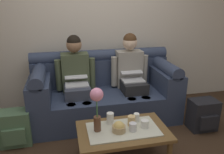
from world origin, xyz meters
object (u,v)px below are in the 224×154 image
object	(u,v)px
cup_near_left	(133,127)
backpack_right	(203,115)
coffee_table	(123,133)
cup_far_right	(110,118)
couch	(104,93)
cup_near_right	(145,124)
cup_far_left	(136,118)
person_left	(76,77)
snack_bowl	(119,128)
person_right	(131,73)
backpack_left	(16,128)
cup_far_center	(131,121)
flower_vase	(97,103)

from	to	relation	value
cup_near_left	backpack_right	distance (m)	1.24
coffee_table	cup_far_right	bearing A→B (deg)	128.80
couch	cup_near_right	world-z (taller)	couch
coffee_table	cup_near_right	distance (m)	0.25
cup_near_left	cup_near_right	xyz separation A→B (m)	(0.14, 0.03, -0.00)
cup_far_right	cup_far_left	bearing A→B (deg)	-3.64
person_left	coffee_table	distance (m)	1.15
snack_bowl	cup_near_left	size ratio (longest dim) A/B	1.62
person_right	snack_bowl	bearing A→B (deg)	-112.92
cup_near_left	cup_near_right	size ratio (longest dim) A/B	1.03
cup_near_right	backpack_left	world-z (taller)	cup_near_right
cup_far_center	backpack_right	xyz separation A→B (m)	(1.12, 0.35, -0.24)
cup_far_right	person_right	bearing A→B (deg)	60.66
person_right	cup_near_left	world-z (taller)	person_right
flower_vase	backpack_left	distance (m)	1.17
flower_vase	cup_far_left	size ratio (longest dim) A/B	4.94
cup_far_left	couch	bearing A→B (deg)	101.23
flower_vase	snack_bowl	distance (m)	0.35
person_left	backpack_right	size ratio (longest dim) A/B	2.93
person_left	snack_bowl	xyz separation A→B (m)	(0.34, -1.07, -0.22)
coffee_table	cup_far_left	world-z (taller)	cup_far_left
cup_far_center	cup_far_left	size ratio (longest dim) A/B	1.16
couch	flower_vase	xyz separation A→B (m)	(-0.26, -1.01, 0.34)
cup_far_center	backpack_left	bearing A→B (deg)	157.45
snack_bowl	cup_far_center	xyz separation A→B (m)	(0.16, 0.09, 0.01)
couch	coffee_table	world-z (taller)	couch
cup_far_center	backpack_right	distance (m)	1.19
cup_far_center	cup_far_left	bearing A→B (deg)	40.53
cup_near_right	couch	bearing A→B (deg)	102.16
cup_far_center	cup_far_right	size ratio (longest dim) A/B	0.87
coffee_table	flower_vase	distance (m)	0.46
person_left	couch	bearing A→B (deg)	0.38
coffee_table	snack_bowl	distance (m)	0.12
flower_vase	cup_near_left	xyz separation A→B (m)	(0.35, -0.08, -0.27)
snack_bowl	cup_far_left	xyz separation A→B (m)	(0.24, 0.15, 0.00)
couch	coffee_table	bearing A→B (deg)	-90.00
snack_bowl	cup_far_right	xyz separation A→B (m)	(-0.05, 0.17, 0.02)
coffee_table	backpack_left	size ratio (longest dim) A/B	2.19
person_right	cup_far_right	world-z (taller)	person_right
cup_far_left	backpack_right	world-z (taller)	cup_far_left
person_right	cup_far_center	bearing A→B (deg)	-106.61
cup_near_left	cup_far_center	size ratio (longest dim) A/B	0.79
person_right	flower_vase	xyz separation A→B (m)	(-0.66, -1.01, 0.05)
cup_near_right	cup_far_center	world-z (taller)	cup_far_center
person_right	person_left	bearing A→B (deg)	179.99
cup_far_right	cup_near_right	bearing A→B (deg)	-25.22
snack_bowl	couch	bearing A→B (deg)	87.10
couch	backpack_right	bearing A→B (deg)	-27.81
cup_near_right	backpack_right	xyz separation A→B (m)	(0.99, 0.42, -0.23)
cup_near_right	backpack_left	xyz separation A→B (m)	(-1.40, 0.60, -0.23)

